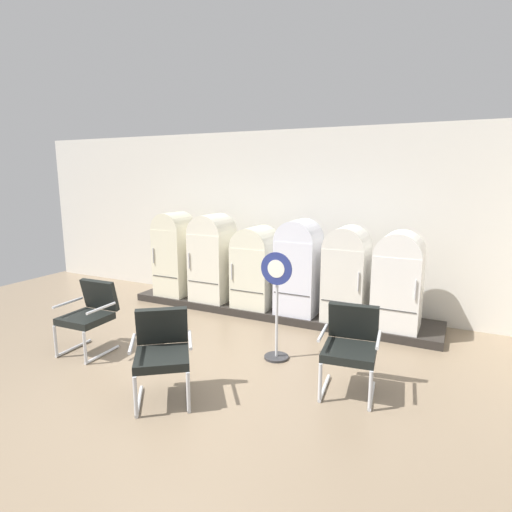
# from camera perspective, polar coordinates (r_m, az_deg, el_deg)

# --- Properties ---
(ground) EXTENTS (12.00, 10.00, 0.05)m
(ground) POSITION_cam_1_polar(r_m,az_deg,el_deg) (4.97, -12.16, -17.96)
(ground) COLOR #826E57
(back_wall) EXTENTS (11.76, 0.12, 3.12)m
(back_wall) POSITION_cam_1_polar(r_m,az_deg,el_deg) (7.59, 4.78, 5.01)
(back_wall) COLOR silver
(back_wall) RESTS_ON ground
(display_plinth) EXTENTS (5.35, 0.95, 0.13)m
(display_plinth) POSITION_cam_1_polar(r_m,az_deg,el_deg) (7.33, 2.74, -7.28)
(display_plinth) COLOR #2C2824
(display_plinth) RESTS_ON ground
(refrigerator_0) EXTENTS (0.60, 0.63, 1.55)m
(refrigerator_0) POSITION_cam_1_polar(r_m,az_deg,el_deg) (8.01, -10.99, 0.65)
(refrigerator_0) COLOR beige
(refrigerator_0) RESTS_ON display_plinth
(refrigerator_1) EXTENTS (0.66, 0.68, 1.54)m
(refrigerator_1) POSITION_cam_1_polar(r_m,az_deg,el_deg) (7.57, -5.90, 0.14)
(refrigerator_1) COLOR silver
(refrigerator_1) RESTS_ON display_plinth
(refrigerator_2) EXTENTS (0.66, 0.72, 1.37)m
(refrigerator_2) POSITION_cam_1_polar(r_m,az_deg,el_deg) (7.19, -0.04, -1.18)
(refrigerator_2) COLOR silver
(refrigerator_2) RESTS_ON display_plinth
(refrigerator_3) EXTENTS (0.65, 0.61, 1.53)m
(refrigerator_3) POSITION_cam_1_polar(r_m,az_deg,el_deg) (6.81, 5.77, -1.12)
(refrigerator_3) COLOR white
(refrigerator_3) RESTS_ON display_plinth
(refrigerator_4) EXTENTS (0.64, 0.62, 1.47)m
(refrigerator_4) POSITION_cam_1_polar(r_m,az_deg,el_deg) (6.60, 12.12, -2.03)
(refrigerator_4) COLOR silver
(refrigerator_4) RESTS_ON display_plinth
(refrigerator_5) EXTENTS (0.67, 0.62, 1.44)m
(refrigerator_5) POSITION_cam_1_polar(r_m,az_deg,el_deg) (6.47, 18.68, -2.82)
(refrigerator_5) COLOR white
(refrigerator_5) RESTS_ON display_plinth
(armchair_left) EXTENTS (0.64, 0.68, 0.95)m
(armchair_left) POSITION_cam_1_polar(r_m,az_deg,el_deg) (6.12, -21.54, -7.06)
(armchair_left) COLOR silver
(armchair_left) RESTS_ON ground
(armchair_right) EXTENTS (0.68, 0.72, 0.95)m
(armchair_right) POSITION_cam_1_polar(r_m,az_deg,el_deg) (4.81, 12.67, -11.48)
(armchair_right) COLOR silver
(armchair_right) RESTS_ON ground
(armchair_center) EXTENTS (0.84, 0.86, 0.95)m
(armchair_center) POSITION_cam_1_polar(r_m,az_deg,el_deg) (4.67, -12.58, -12.17)
(armchair_center) COLOR silver
(armchair_center) RESTS_ON ground
(sign_stand) EXTENTS (0.42, 0.32, 1.41)m
(sign_stand) POSITION_cam_1_polar(r_m,az_deg,el_deg) (5.42, 2.78, -7.37)
(sign_stand) COLOR #2D2D30
(sign_stand) RESTS_ON ground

